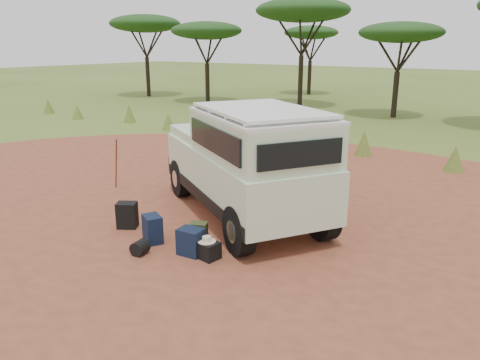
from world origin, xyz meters
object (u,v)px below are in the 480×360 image
Objects in this scene: safari_vehicle at (246,164)px; backpack_black at (127,215)px; duffel_navy at (191,242)px; backpack_olive at (199,234)px; backpack_navy at (153,229)px; hard_case at (207,250)px; walking_staff at (116,164)px.

safari_vehicle reaches higher than backpack_black.
backpack_black is 1.96m from duffel_navy.
backpack_black is 1.22× the size of backpack_olive.
backpack_olive is (0.80, 0.43, -0.05)m from backpack_navy.
safari_vehicle is 9.85× the size of backpack_navy.
backpack_olive is 0.90× the size of duffel_navy.
backpack_olive is 1.00× the size of hard_case.
safari_vehicle is 10.82× the size of duffel_navy.
backpack_navy is at bearing -45.86° from backpack_black.
safari_vehicle is at bearing 17.00° from backpack_black.
backpack_navy is 1.10× the size of duffel_navy.
backpack_black is 2.28m from hard_case.
hard_case is (0.62, -2.12, -1.05)m from safari_vehicle.
backpack_black is (2.26, -1.66, -0.42)m from walking_staff.
walking_staff is 4.33m from backpack_olive.
backpack_black is 1.80m from backpack_olive.
backpack_navy is 0.97m from duffel_navy.
walking_staff is 3.22× the size of hard_case.
backpack_olive is at bearing 152.60° from hard_case.
duffel_navy is (0.16, -0.41, 0.02)m from backpack_olive.
backpack_navy is at bearing -95.69° from walking_staff.
safari_vehicle is 9.82× the size of backpack_black.
hard_case is (1.29, 0.07, -0.12)m from backpack_navy.
walking_staff is 2.64× the size of backpack_navy.
safari_vehicle is 2.44m from hard_case.
backpack_navy is (0.98, -0.23, -0.00)m from backpack_black.
duffel_navy is (4.21, -1.88, -0.45)m from walking_staff.
backpack_olive is at bearing 54.73° from backpack_navy.
duffel_navy reaches higher than hard_case.
safari_vehicle is at bearing -61.06° from walking_staff.
backpack_olive is (1.79, 0.20, -0.05)m from backpack_black.
walking_staff is 4.63m from duffel_navy.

